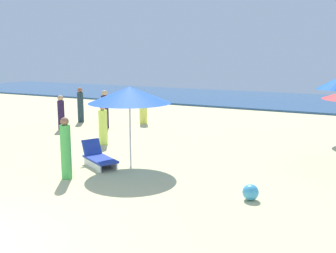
{
  "coord_description": "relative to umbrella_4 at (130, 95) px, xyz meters",
  "views": [
    {
      "loc": [
        6.38,
        -4.04,
        3.38
      ],
      "look_at": [
        -0.18,
        8.44,
        0.8
      ],
      "focal_mm": 43.37,
      "sensor_mm": 36.0,
      "label": 1
    }
  ],
  "objects": [
    {
      "name": "umbrella_4",
      "position": [
        0.0,
        0.0,
        0.0
      ],
      "size": [
        2.44,
        2.44,
        2.41
      ],
      "color": "silver",
      "rests_on": "ground_plane"
    },
    {
      "name": "beachgoer_2",
      "position": [
        -3.55,
        6.62,
        -1.47
      ],
      "size": [
        0.38,
        0.38,
        1.52
      ],
      "rotation": [
        0.0,
        0.0,
        1.59
      ],
      "color": "#EAEF5A",
      "rests_on": "ground_plane"
    },
    {
      "name": "beachgoer_3",
      "position": [
        -2.51,
        2.01,
        -1.47
      ],
      "size": [
        0.36,
        0.36,
        1.49
      ],
      "rotation": [
        0.0,
        0.0,
        1.69
      ],
      "color": "#DEF95C",
      "rests_on": "ground_plane"
    },
    {
      "name": "lounge_chair_4_0",
      "position": [
        -0.84,
        -0.46,
        -1.9
      ],
      "size": [
        1.5,
        1.17,
        0.74
      ],
      "rotation": [
        0.0,
        0.0,
        1.08
      ],
      "color": "silver",
      "rests_on": "ground_plane"
    },
    {
      "name": "beachgoer_1",
      "position": [
        -0.87,
        -1.83,
        -1.35
      ],
      "size": [
        0.35,
        0.35,
        1.69
      ],
      "rotation": [
        0.0,
        0.0,
        1.3
      ],
      "color": "#4AB755",
      "rests_on": "ground_plane"
    },
    {
      "name": "beach_ball_0",
      "position": [
        4.03,
        -1.13,
        -1.97
      ],
      "size": [
        0.38,
        0.38,
        0.38
      ],
      "primitive_type": "sphere",
      "color": "#3FA1D6",
      "rests_on": "ground_plane"
    },
    {
      "name": "beachgoer_5",
      "position": [
        -4.47,
        4.79,
        -1.34
      ],
      "size": [
        0.46,
        0.46,
        1.72
      ],
      "rotation": [
        0.0,
        0.0,
        3.72
      ],
      "color": "#291934",
      "rests_on": "ground_plane"
    },
    {
      "name": "beachgoer_0",
      "position": [
        -5.93,
        3.54,
        -1.42
      ],
      "size": [
        0.34,
        0.34,
        1.54
      ],
      "rotation": [
        0.0,
        0.0,
        2.97
      ],
      "color": "#26193C",
      "rests_on": "ground_plane"
    },
    {
      "name": "ocean",
      "position": [
        0.12,
        18.82,
        -2.1
      ],
      "size": [
        60.0,
        10.52,
        0.12
      ],
      "primitive_type": "cube",
      "color": "#295080",
      "rests_on": "ground_plane"
    },
    {
      "name": "beachgoer_4",
      "position": [
        -6.47,
        5.5,
        -1.34
      ],
      "size": [
        0.39,
        0.39,
        1.7
      ],
      "rotation": [
        0.0,
        0.0,
        4.3
      ],
      "color": "#233942",
      "rests_on": "ground_plane"
    }
  ]
}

